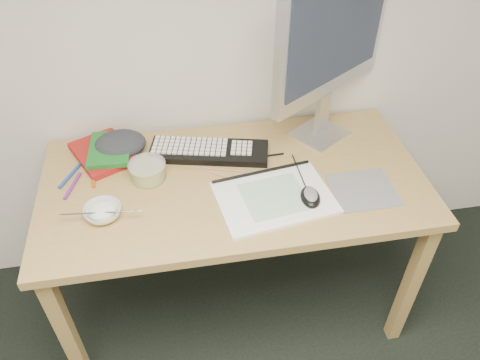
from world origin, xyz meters
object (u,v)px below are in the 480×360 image
at_px(desk, 234,195).
at_px(monitor, 333,39).
at_px(sketchpad, 274,198).
at_px(rice_bowl, 103,212).
at_px(keyboard, 209,151).

xyz_separation_m(desk, monitor, (0.39, 0.21, 0.50)).
bearing_deg(monitor, sketchpad, -161.92).
bearing_deg(sketchpad, monitor, 43.43).
height_order(desk, rice_bowl, rice_bowl).
relative_size(monitor, rice_bowl, 5.31).
bearing_deg(desk, rice_bowl, -166.25).
xyz_separation_m(keyboard, rice_bowl, (-0.39, -0.27, 0.01)).
relative_size(sketchpad, monitor, 0.59).
height_order(sketchpad, monitor, monitor).
bearing_deg(monitor, rice_bowl, 167.27).
distance_m(keyboard, monitor, 0.61).
distance_m(sketchpad, keyboard, 0.35).
bearing_deg(sketchpad, rice_bowl, 170.24).
bearing_deg(monitor, desk, 174.99).
xyz_separation_m(desk, sketchpad, (0.12, -0.13, 0.09)).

